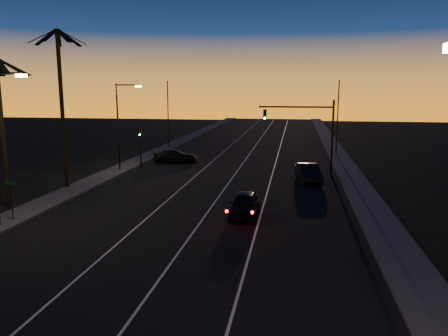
% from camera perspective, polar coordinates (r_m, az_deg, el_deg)
% --- Properties ---
extents(road, '(20.00, 170.00, 0.01)m').
position_cam_1_polar(road, '(33.70, -1.29, -3.42)').
color(road, black).
rests_on(road, ground).
extents(sidewalk_left, '(2.40, 170.00, 0.16)m').
position_cam_1_polar(sidewalk_left, '(37.36, -18.44, -2.47)').
color(sidewalk_left, '#3E3E3B').
rests_on(sidewalk_left, ground).
extents(sidewalk_right, '(2.40, 170.00, 0.16)m').
position_cam_1_polar(sidewalk_right, '(33.53, 17.92, -3.87)').
color(sidewalk_right, '#3E3E3B').
rests_on(sidewalk_right, ground).
extents(lane_stripe_left, '(0.12, 160.00, 0.01)m').
position_cam_1_polar(lane_stripe_left, '(34.36, -6.22, -3.19)').
color(lane_stripe_left, silver).
rests_on(lane_stripe_left, road).
extents(lane_stripe_mid, '(0.12, 160.00, 0.01)m').
position_cam_1_polar(lane_stripe_mid, '(33.61, -0.45, -3.44)').
color(lane_stripe_mid, silver).
rests_on(lane_stripe_mid, road).
extents(lane_stripe_right, '(0.12, 160.00, 0.01)m').
position_cam_1_polar(lane_stripe_right, '(33.21, 5.53, -3.65)').
color(lane_stripe_right, silver).
rests_on(lane_stripe_right, road).
extents(palm_mid, '(4.25, 4.16, 10.03)m').
position_cam_1_polar(palm_mid, '(32.53, -27.13, 6.09)').
color(palm_mid, black).
rests_on(palm_mid, ground).
extents(palm_far, '(4.25, 4.16, 12.53)m').
position_cam_1_polar(palm_far, '(36.98, -20.51, 9.07)').
color(palm_far, black).
rests_on(palm_far, ground).
extents(streetlight_left_far, '(2.55, 0.26, 8.50)m').
position_cam_1_polar(streetlight_left_far, '(43.61, -13.34, 6.18)').
color(streetlight_left_far, black).
rests_on(streetlight_left_far, ground).
extents(street_sign, '(0.70, 0.06, 2.60)m').
position_cam_1_polar(street_sign, '(29.35, -26.06, -3.27)').
color(street_sign, black).
rests_on(street_sign, ground).
extents(signal_mast, '(7.10, 0.41, 7.00)m').
position_cam_1_polar(signal_mast, '(42.30, 10.83, 5.77)').
color(signal_mast, black).
rests_on(signal_mast, ground).
extents(signal_post, '(0.28, 0.37, 4.20)m').
position_cam_1_polar(signal_post, '(45.22, -10.87, 3.65)').
color(signal_post, black).
rests_on(signal_post, ground).
extents(far_pole_left, '(0.14, 0.14, 9.00)m').
position_cam_1_polar(far_pole_left, '(59.76, -7.31, 6.90)').
color(far_pole_left, black).
rests_on(far_pole_left, ground).
extents(far_pole_right, '(0.14, 0.14, 9.00)m').
position_cam_1_polar(far_pole_right, '(54.50, 14.62, 6.32)').
color(far_pole_right, black).
rests_on(far_pole_right, ground).
extents(lead_car, '(1.79, 4.92, 1.50)m').
position_cam_1_polar(lead_car, '(27.95, 2.68, -4.74)').
color(lead_car, black).
rests_on(lead_car, road).
extents(right_car, '(2.40, 4.95, 1.56)m').
position_cam_1_polar(right_car, '(38.48, 10.98, -0.67)').
color(right_car, black).
rests_on(right_car, road).
extents(cross_car, '(5.26, 3.41, 1.42)m').
position_cam_1_polar(cross_car, '(47.99, -6.42, 1.54)').
color(cross_car, black).
rests_on(cross_car, road).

